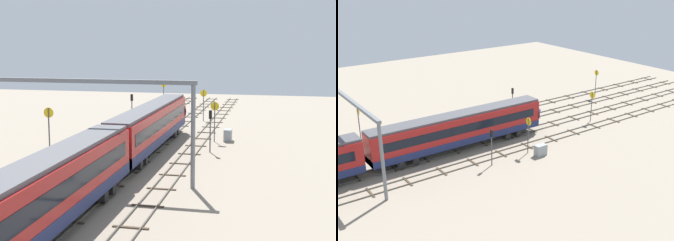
% 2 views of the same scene
% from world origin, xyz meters
% --- Properties ---
extents(ground_plane, '(109.05, 109.05, 0.00)m').
position_xyz_m(ground_plane, '(0.00, 0.00, 0.00)').
color(ground_plane, gray).
extents(track_near_foreground, '(93.05, 2.40, 0.16)m').
position_xyz_m(track_near_foreground, '(0.00, -6.50, 0.07)').
color(track_near_foreground, '#59544C').
rests_on(track_near_foreground, ground).
extents(track_with_train, '(93.05, 2.40, 0.16)m').
position_xyz_m(track_with_train, '(0.00, -2.17, 0.07)').
color(track_with_train, '#59544C').
rests_on(track_with_train, ground).
extents(track_middle, '(93.05, 2.40, 0.16)m').
position_xyz_m(track_middle, '(0.00, 2.17, 0.07)').
color(track_middle, '#59544C').
rests_on(track_middle, ground).
extents(track_second_far, '(93.05, 2.40, 0.16)m').
position_xyz_m(track_second_far, '(0.00, 6.50, 0.07)').
color(track_second_far, '#59544C').
rests_on(track_second_far, ground).
extents(train, '(50.40, 3.24, 4.80)m').
position_xyz_m(train, '(-17.32, -2.17, 2.66)').
color(train, maroon).
rests_on(train, ground).
extents(overhead_gantry, '(0.40, 18.24, 8.69)m').
position_xyz_m(overhead_gantry, '(-18.18, -0.07, 6.52)').
color(overhead_gantry, slate).
rests_on(overhead_gantry, ground).
extents(speed_sign_near_foreground, '(0.14, 1.01, 4.74)m').
position_xyz_m(speed_sign_near_foreground, '(0.85, -8.22, 3.17)').
color(speed_sign_near_foreground, '#4C4C51').
rests_on(speed_sign_near_foreground, ground).
extents(speed_sign_mid_trackside, '(0.14, 0.95, 4.97)m').
position_xyz_m(speed_sign_mid_trackside, '(25.94, 3.80, 3.26)').
color(speed_sign_mid_trackside, '#4C4C51').
rests_on(speed_sign_mid_trackside, ground).
extents(speed_sign_far_trackside, '(0.14, 0.92, 5.92)m').
position_xyz_m(speed_sign_far_trackside, '(-16.11, 4.52, 3.79)').
color(speed_sign_far_trackside, '#4C4C51').
rests_on(speed_sign_far_trackside, ground).
extents(speed_sign_distant_end, '(0.14, 1.02, 4.68)m').
position_xyz_m(speed_sign_distant_end, '(15.99, -4.64, 3.14)').
color(speed_sign_distant_end, '#4C4C51').
rests_on(speed_sign_distant_end, ground).
extents(signal_light_trackside_approach, '(0.31, 0.32, 4.70)m').
position_xyz_m(signal_light_trackside_approach, '(7.47, 3.91, 3.07)').
color(signal_light_trackside_approach, '#4C4C51').
rests_on(signal_light_trackside_approach, ground).
extents(signal_light_trackside_departure, '(0.31, 0.32, 4.53)m').
position_xyz_m(signal_light_trackside_departure, '(-4.86, -8.48, 2.97)').
color(signal_light_trackside_departure, '#4C4C51').
rests_on(signal_light_trackside_departure, ground).
extents(relay_cabinet, '(1.55, 0.88, 1.40)m').
position_xyz_m(relay_cabinet, '(1.68, -9.73, 0.70)').
color(relay_cabinet, gray).
rests_on(relay_cabinet, ground).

